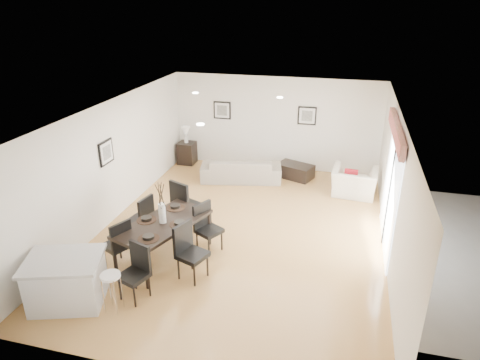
% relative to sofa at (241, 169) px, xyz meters
% --- Properties ---
extents(ground, '(8.00, 8.00, 0.00)m').
position_rel_sofa_xyz_m(ground, '(0.72, -2.80, -0.32)').
color(ground, tan).
rests_on(ground, ground).
extents(wall_back, '(6.00, 0.04, 2.70)m').
position_rel_sofa_xyz_m(wall_back, '(0.72, 1.20, 1.03)').
color(wall_back, white).
rests_on(wall_back, ground).
extents(wall_front, '(6.00, 0.04, 2.70)m').
position_rel_sofa_xyz_m(wall_front, '(0.72, -6.80, 1.03)').
color(wall_front, white).
rests_on(wall_front, ground).
extents(wall_left, '(0.04, 8.00, 2.70)m').
position_rel_sofa_xyz_m(wall_left, '(-2.28, -2.80, 1.03)').
color(wall_left, white).
rests_on(wall_left, ground).
extents(wall_right, '(0.04, 8.00, 2.70)m').
position_rel_sofa_xyz_m(wall_right, '(3.72, -2.80, 1.03)').
color(wall_right, white).
rests_on(wall_right, ground).
extents(ceiling, '(6.00, 8.00, 0.02)m').
position_rel_sofa_xyz_m(ceiling, '(0.72, -2.80, 2.38)').
color(ceiling, white).
rests_on(ceiling, wall_back).
extents(sofa, '(2.34, 1.29, 0.65)m').
position_rel_sofa_xyz_m(sofa, '(0.00, 0.00, 0.00)').
color(sofa, gray).
rests_on(sofa, ground).
extents(armchair, '(1.18, 1.05, 0.72)m').
position_rel_sofa_xyz_m(armchair, '(3.06, -0.24, 0.04)').
color(armchair, beige).
rests_on(armchair, ground).
extents(dining_table, '(1.53, 2.10, 0.79)m').
position_rel_sofa_xyz_m(dining_table, '(-0.49, -4.14, 0.39)').
color(dining_table, black).
rests_on(dining_table, ground).
extents(dining_chair_wnear, '(0.59, 0.59, 0.99)m').
position_rel_sofa_xyz_m(dining_chair_wnear, '(-1.17, -4.65, 0.23)').
color(dining_chair_wnear, black).
rests_on(dining_chair_wnear, ground).
extents(dining_chair_wfar, '(0.54, 0.54, 1.03)m').
position_rel_sofa_xyz_m(dining_chair_wfar, '(-1.16, -3.69, 0.25)').
color(dining_chair_wfar, black).
rests_on(dining_chair_wfar, ground).
extents(dining_chair_enear, '(0.61, 0.61, 1.06)m').
position_rel_sofa_xyz_m(dining_chair_enear, '(0.19, -4.59, 0.27)').
color(dining_chair_enear, black).
rests_on(dining_chair_enear, ground).
extents(dining_chair_efar, '(0.61, 0.61, 1.00)m').
position_rel_sofa_xyz_m(dining_chair_efar, '(0.20, -3.63, 0.24)').
color(dining_chair_efar, black).
rests_on(dining_chair_efar, ground).
extents(dining_chair_head, '(0.56, 0.56, 0.98)m').
position_rel_sofa_xyz_m(dining_chair_head, '(-0.46, -5.33, 0.23)').
color(dining_chair_head, black).
rests_on(dining_chair_head, ground).
extents(dining_chair_foot, '(0.68, 0.68, 1.15)m').
position_rel_sofa_xyz_m(dining_chair_foot, '(-0.52, -2.97, 0.32)').
color(dining_chair_foot, black).
rests_on(dining_chair_foot, ground).
extents(vase, '(1.06, 1.63, 0.82)m').
position_rel_sofa_xyz_m(vase, '(-0.49, -4.14, 0.80)').
color(vase, white).
rests_on(vase, dining_table).
extents(coffee_table, '(1.13, 0.90, 0.39)m').
position_rel_sofa_xyz_m(coffee_table, '(1.44, 0.54, -0.13)').
color(coffee_table, black).
rests_on(coffee_table, ground).
extents(side_table, '(0.51, 0.51, 0.67)m').
position_rel_sofa_xyz_m(side_table, '(-1.93, 0.86, 0.01)').
color(side_table, black).
rests_on(side_table, ground).
extents(table_lamp, '(0.26, 0.26, 0.49)m').
position_rel_sofa_xyz_m(table_lamp, '(-1.93, 0.86, 0.66)').
color(table_lamp, white).
rests_on(table_lamp, side_table).
extents(cushion, '(0.34, 0.14, 0.32)m').
position_rel_sofa_xyz_m(cushion, '(2.96, -0.35, 0.25)').
color(cushion, '#A61520').
rests_on(cushion, armchair).
extents(kitchen_island, '(1.44, 1.26, 0.85)m').
position_rel_sofa_xyz_m(kitchen_island, '(-1.51, -5.78, 0.11)').
color(kitchen_island, silver).
rests_on(kitchen_island, ground).
extents(bar_stool, '(0.32, 0.32, 0.70)m').
position_rel_sofa_xyz_m(bar_stool, '(-0.67, -5.78, 0.28)').
color(bar_stool, white).
rests_on(bar_stool, ground).
extents(framed_print_back_left, '(0.52, 0.04, 0.52)m').
position_rel_sofa_xyz_m(framed_print_back_left, '(-0.88, 1.17, 1.33)').
color(framed_print_back_left, black).
rests_on(framed_print_back_left, wall_back).
extents(framed_print_back_right, '(0.52, 0.04, 0.52)m').
position_rel_sofa_xyz_m(framed_print_back_right, '(1.62, 1.17, 1.33)').
color(framed_print_back_right, black).
rests_on(framed_print_back_right, wall_back).
extents(framed_print_left_wall, '(0.04, 0.52, 0.52)m').
position_rel_sofa_xyz_m(framed_print_left_wall, '(-2.25, -3.00, 1.33)').
color(framed_print_left_wall, black).
rests_on(framed_print_left_wall, wall_left).
extents(sliding_door, '(0.12, 2.70, 2.57)m').
position_rel_sofa_xyz_m(sliding_door, '(3.68, -2.50, 1.34)').
color(sliding_door, white).
rests_on(sliding_door, wall_right).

